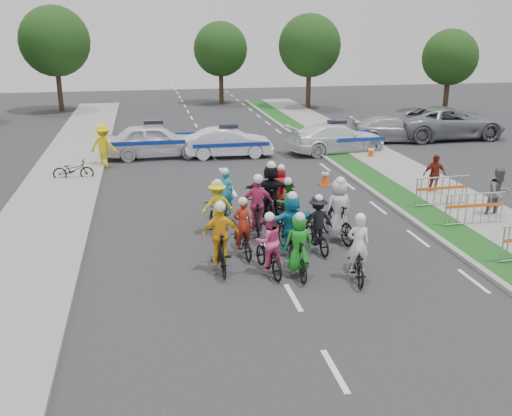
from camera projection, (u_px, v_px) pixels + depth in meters
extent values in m
plane|color=#28282B|center=(293.00, 298.00, 13.23)|extent=(90.00, 90.00, 0.00)
cube|color=gray|center=(404.00, 214.00, 18.82)|extent=(0.20, 60.00, 0.12)
cube|color=#184D18|center=(424.00, 213.00, 18.95)|extent=(1.20, 60.00, 0.11)
cube|color=gray|center=(473.00, 210.00, 19.27)|extent=(2.40, 60.00, 0.13)
cube|color=gray|center=(35.00, 239.00, 16.68)|extent=(3.00, 60.00, 0.13)
imported|color=black|center=(356.00, 261.00, 14.12)|extent=(0.90, 1.79, 0.90)
imported|color=white|center=(358.00, 244.00, 13.92)|extent=(0.60, 0.45, 1.49)
sphere|color=white|center=(361.00, 218.00, 13.66)|extent=(0.26, 0.26, 0.26)
imported|color=black|center=(298.00, 257.00, 14.26)|extent=(0.47, 1.63, 0.98)
imported|color=#1A9321|center=(299.00, 242.00, 14.09)|extent=(0.72, 0.47, 1.47)
sphere|color=white|center=(300.00, 217.00, 13.83)|extent=(0.25, 0.25, 0.25)
imported|color=black|center=(268.00, 257.00, 14.42)|extent=(0.85, 1.71, 0.86)
imported|color=#FF4694|center=(269.00, 241.00, 14.23)|extent=(0.78, 0.66, 1.43)
sphere|color=white|center=(269.00, 217.00, 13.98)|extent=(0.25, 0.25, 0.25)
imported|color=black|center=(221.00, 250.00, 14.56)|extent=(0.51, 1.80, 1.08)
imported|color=yellow|center=(220.00, 235.00, 14.37)|extent=(0.95, 0.40, 1.62)
sphere|color=white|center=(220.00, 207.00, 14.09)|extent=(0.28, 0.28, 0.28)
imported|color=black|center=(316.00, 236.00, 15.90)|extent=(0.73, 1.67, 0.85)
imported|color=black|center=(317.00, 220.00, 15.71)|extent=(0.97, 0.62, 1.42)
sphere|color=white|center=(319.00, 199.00, 15.47)|extent=(0.25, 0.25, 0.25)
imported|color=black|center=(291.00, 236.00, 15.59)|extent=(0.77, 1.79, 1.04)
imported|color=#188DB7|center=(291.00, 222.00, 15.41)|extent=(1.51, 0.69, 1.57)
sphere|color=white|center=(292.00, 196.00, 15.13)|extent=(0.27, 0.27, 0.27)
imported|color=black|center=(242.00, 239.00, 15.62)|extent=(0.72, 1.68, 0.86)
imported|color=#B42B16|center=(243.00, 224.00, 15.43)|extent=(0.55, 0.39, 1.43)
sphere|color=white|center=(243.00, 201.00, 15.18)|extent=(0.25, 0.25, 0.25)
imported|color=black|center=(337.00, 222.00, 16.60)|extent=(0.87, 1.92, 1.11)
imported|color=silver|center=(339.00, 208.00, 16.41)|extent=(0.90, 0.68, 1.67)
sphere|color=white|center=(341.00, 182.00, 16.12)|extent=(0.29, 0.29, 0.29)
imported|color=black|center=(287.00, 217.00, 17.43)|extent=(0.91, 1.75, 0.88)
imported|color=#1A9120|center=(287.00, 202.00, 17.24)|extent=(0.81, 0.69, 1.46)
sphere|color=white|center=(288.00, 182.00, 16.99)|extent=(0.25, 0.25, 0.25)
imported|color=black|center=(257.00, 218.00, 16.96)|extent=(0.78, 1.88, 1.10)
imported|color=#D53B76|center=(258.00, 204.00, 16.78)|extent=(1.01, 0.54, 1.65)
sphere|color=white|center=(258.00, 179.00, 16.49)|extent=(0.29, 0.29, 0.29)
imported|color=black|center=(218.00, 220.00, 17.13)|extent=(0.84, 1.77, 0.90)
imported|color=yellow|center=(217.00, 205.00, 16.94)|extent=(1.03, 0.69, 1.49)
sphere|color=white|center=(217.00, 183.00, 16.68)|extent=(0.26, 0.26, 0.26)
imported|color=black|center=(270.00, 204.00, 18.20)|extent=(0.71, 1.95, 1.15)
imported|color=black|center=(271.00, 190.00, 18.01)|extent=(1.63, 0.65, 1.72)
sphere|color=white|center=(271.00, 166.00, 17.71)|extent=(0.30, 0.30, 0.30)
imported|color=black|center=(225.00, 205.00, 18.54)|extent=(0.82, 1.74, 0.88)
imported|color=#1993BD|center=(225.00, 192.00, 18.34)|extent=(0.58, 0.43, 1.47)
sphere|color=white|center=(225.00, 172.00, 18.09)|extent=(0.25, 0.25, 0.25)
imported|color=black|center=(280.00, 198.00, 19.14)|extent=(0.45, 1.59, 0.95)
imported|color=red|center=(281.00, 187.00, 18.96)|extent=(0.70, 0.46, 1.43)
sphere|color=white|center=(281.00, 168.00, 18.72)|extent=(0.25, 0.25, 0.25)
imported|color=white|center=(154.00, 141.00, 26.95)|extent=(4.73, 2.03, 1.59)
imported|color=white|center=(229.00, 143.00, 27.06)|extent=(4.20, 1.62, 1.36)
imported|color=white|center=(336.00, 138.00, 27.98)|extent=(5.18, 2.70, 1.43)
imported|color=#A7A7AB|center=(392.00, 129.00, 30.61)|extent=(4.74, 2.37, 1.32)
imported|color=gray|center=(448.00, 123.00, 31.38)|extent=(6.28, 2.95, 1.74)
imported|color=slate|center=(499.00, 193.00, 18.33)|extent=(0.90, 0.74, 1.71)
imported|color=maroon|center=(434.00, 175.00, 20.99)|extent=(0.91, 0.40, 1.53)
imported|color=yellow|center=(104.00, 146.00, 25.01)|extent=(1.39, 1.09, 1.89)
cube|color=#F24C0C|center=(325.00, 184.00, 22.49)|extent=(0.40, 0.40, 0.03)
cone|color=#F24C0C|center=(325.00, 176.00, 22.39)|extent=(0.36, 0.36, 0.70)
cylinder|color=silver|center=(325.00, 174.00, 22.36)|extent=(0.29, 0.29, 0.08)
cube|color=#F24C0C|center=(371.00, 158.00, 26.83)|extent=(0.40, 0.40, 0.03)
cone|color=#F24C0C|center=(371.00, 152.00, 26.73)|extent=(0.36, 0.36, 0.70)
cylinder|color=silver|center=(371.00, 149.00, 26.70)|extent=(0.29, 0.29, 0.08)
imported|color=black|center=(73.00, 170.00, 23.05)|extent=(1.62, 0.62, 0.84)
cylinder|color=#382619|center=(308.00, 86.00, 42.39)|extent=(0.36, 0.36, 3.25)
sphere|color=#1B3E13|center=(310.00, 46.00, 41.49)|extent=(4.55, 4.55, 4.55)
cylinder|color=#382619|center=(446.00, 93.00, 40.38)|extent=(0.36, 0.36, 2.75)
sphere|color=#1B3E13|center=(450.00, 57.00, 39.62)|extent=(3.85, 3.85, 3.85)
cylinder|color=#382619|center=(59.00, 87.00, 40.91)|extent=(0.36, 0.36, 3.50)
sphere|color=#1B3E13|center=(55.00, 41.00, 39.94)|extent=(4.90, 4.90, 4.90)
cylinder|color=#382619|center=(221.00, 84.00, 45.06)|extent=(0.36, 0.36, 3.00)
sphere|color=#1B3E13|center=(221.00, 49.00, 44.23)|extent=(4.20, 4.20, 4.20)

